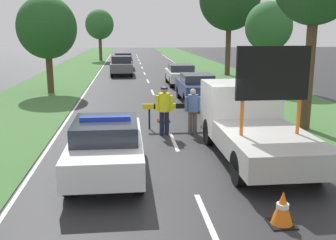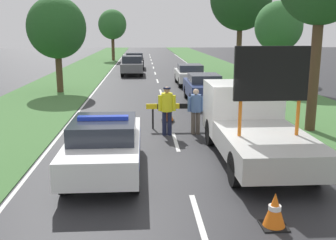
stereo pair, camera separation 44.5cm
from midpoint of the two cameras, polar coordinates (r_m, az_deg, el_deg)
name	(u,v)px [view 1 (the left image)]	position (r m, az deg, el deg)	size (l,w,h in m)	color
ground_plane	(184,166)	(10.89, 1.23, -6.76)	(160.00, 160.00, 0.00)	#28282B
lane_markings	(148,81)	(29.78, -3.40, 5.74)	(8.25, 69.21, 0.01)	silver
grass_verge_left	(59,80)	(30.87, -15.95, 5.54)	(4.96, 120.00, 0.03)	#427038
grass_verge_right	(232,78)	(31.42, 8.82, 6.00)	(4.96, 120.00, 0.03)	#427038
police_car	(106,145)	(10.31, -10.15, -3.62)	(1.82, 4.48, 1.55)	white
work_truck	(250,121)	(11.82, 10.83, -0.20)	(2.20, 5.59, 3.29)	white
road_barrier	(176,108)	(14.92, 0.27, 1.75)	(2.52, 0.08, 0.96)	black
police_officer	(164,107)	(13.87, -1.47, 1.95)	(0.63, 0.40, 1.75)	#191E38
pedestrian_civilian	(193,108)	(14.08, 2.72, 1.82)	(0.59, 0.38, 1.65)	brown
traffic_cone_near_police	(220,116)	(15.72, 6.80, 0.60)	(0.51, 0.51, 0.71)	black
traffic_cone_centre_front	(164,113)	(16.20, -1.43, 1.08)	(0.52, 0.52, 0.72)	black
traffic_cone_near_truck	(251,122)	(14.76, 11.18, -0.36)	(0.51, 0.51, 0.70)	black
traffic_cone_behind_barrier	(81,125)	(14.93, -13.41, -0.74)	(0.35, 0.35, 0.49)	black
traffic_cone_lane_edge	(282,208)	(7.92, 14.71, -12.30)	(0.50, 0.50, 0.68)	black
queued_car_hatch_blue	(197,87)	(20.59, 3.54, 4.78)	(1.72, 4.17, 1.48)	navy
queued_car_van_white	(181,74)	(27.32, 1.36, 6.70)	(1.81, 4.44, 1.42)	silver
queued_car_suv_grey	(122,65)	(33.49, -7.12, 7.86)	(1.82, 4.03, 1.63)	slate
queued_car_sedan_black	(123,61)	(39.25, -6.82, 8.57)	(1.79, 4.42, 1.58)	black
roadside_tree_near_right	(269,27)	(25.88, 13.91, 12.96)	(2.93, 2.93, 5.46)	#4C3823
roadside_tree_mid_left	(100,25)	(50.61, -10.16, 13.47)	(3.48, 3.48, 6.28)	#4C3823
roadside_tree_far_left	(47,28)	(24.51, -17.68, 12.60)	(3.43, 3.43, 5.64)	#4C3823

